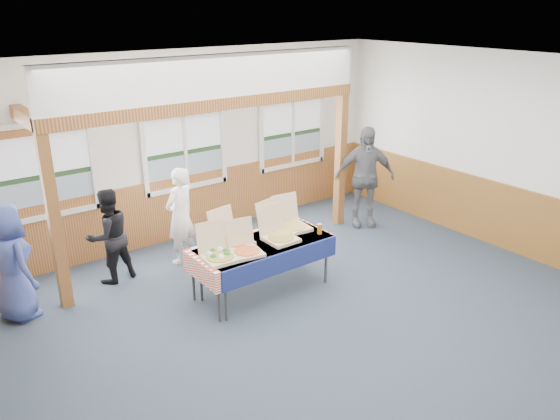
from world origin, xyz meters
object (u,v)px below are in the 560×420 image
object	(u,v)px
table_right	(261,246)
man_blue	(12,263)
table_left	(265,247)
woman_black	(109,236)
woman_white	(180,216)
person_grey	(364,177)

from	to	relation	value
table_right	man_blue	xyz separation A→B (m)	(-2.94, 1.34, 0.08)
table_left	table_right	xyz separation A→B (m)	(-0.03, 0.05, 0.00)
table_left	man_blue	distance (m)	3.28
man_blue	woman_black	bearing A→B (deg)	-94.28
table_left	woman_white	distance (m)	1.67
table_left	table_right	bearing A→B (deg)	111.75
table_right	woman_black	world-z (taller)	woman_black
man_blue	woman_white	bearing A→B (deg)	-100.15
table_left	woman_black	world-z (taller)	woman_black
table_left	person_grey	xyz separation A→B (m)	(2.91, 0.99, 0.23)
table_left	table_right	size ratio (longest dim) A/B	0.92
table_left	woman_white	xyz separation A→B (m)	(-0.49, 1.60, 0.08)
man_blue	person_grey	world-z (taller)	person_grey
table_left	woman_white	bearing A→B (deg)	97.57
woman_black	man_blue	size ratio (longest dim) A/B	0.91
table_right	man_blue	distance (m)	3.24
woman_white	man_blue	world-z (taller)	man_blue
woman_white	woman_black	distance (m)	1.13
person_grey	woman_black	bearing A→B (deg)	-154.76
woman_white	man_blue	distance (m)	2.49
table_left	person_grey	distance (m)	3.08
woman_white	woman_black	world-z (taller)	woman_white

